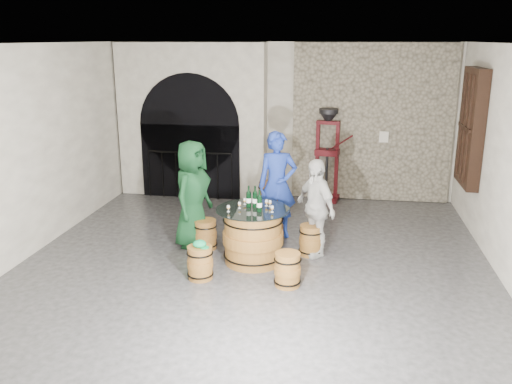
% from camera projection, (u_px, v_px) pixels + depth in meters
% --- Properties ---
extents(ground, '(8.00, 8.00, 0.00)m').
position_uv_depth(ground, '(252.00, 269.00, 7.95)').
color(ground, '#2A2A2D').
rests_on(ground, ground).
extents(wall_back, '(8.00, 0.00, 8.00)m').
position_uv_depth(wall_back, '(284.00, 121.00, 11.31)').
color(wall_back, silver).
rests_on(wall_back, ground).
extents(wall_front, '(8.00, 0.00, 8.00)m').
position_uv_depth(wall_front, '(156.00, 291.00, 3.71)').
color(wall_front, silver).
rests_on(wall_front, ground).
extents(wall_left, '(0.00, 8.00, 8.00)m').
position_uv_depth(wall_left, '(20.00, 155.00, 8.04)').
color(wall_left, silver).
rests_on(wall_left, ground).
extents(ceiling, '(8.00, 8.00, 0.00)m').
position_uv_depth(ceiling, '(252.00, 44.00, 7.07)').
color(ceiling, beige).
rests_on(ceiling, wall_back).
extents(stone_facing_panel, '(3.20, 0.12, 3.18)m').
position_uv_depth(stone_facing_panel, '(372.00, 123.00, 10.97)').
color(stone_facing_panel, gray).
rests_on(stone_facing_panel, ground).
extents(arched_opening, '(3.10, 0.60, 3.19)m').
position_uv_depth(arched_opening, '(192.00, 121.00, 11.35)').
color(arched_opening, silver).
rests_on(arched_opening, ground).
extents(shuttered_window, '(0.23, 1.10, 2.00)m').
position_uv_depth(shuttered_window, '(471.00, 128.00, 9.22)').
color(shuttered_window, black).
rests_on(shuttered_window, wall_right).
extents(barrel_table, '(1.10, 1.10, 0.85)m').
position_uv_depth(barrel_table, '(253.00, 236.00, 8.09)').
color(barrel_table, olive).
rests_on(barrel_table, ground).
extents(barrel_stool_left, '(0.38, 0.38, 0.48)m').
position_uv_depth(barrel_stool_left, '(205.00, 234.00, 8.67)').
color(barrel_stool_left, olive).
rests_on(barrel_stool_left, ground).
extents(barrel_stool_far, '(0.38, 0.38, 0.48)m').
position_uv_depth(barrel_stool_far, '(272.00, 227.00, 9.00)').
color(barrel_stool_far, olive).
rests_on(barrel_stool_far, ground).
extents(barrel_stool_right, '(0.38, 0.38, 0.48)m').
position_uv_depth(barrel_stool_right, '(311.00, 240.00, 8.42)').
color(barrel_stool_right, olive).
rests_on(barrel_stool_right, ground).
extents(barrel_stool_near_right, '(0.38, 0.38, 0.48)m').
position_uv_depth(barrel_stool_near_right, '(287.00, 270.00, 7.36)').
color(barrel_stool_near_right, olive).
rests_on(barrel_stool_near_right, ground).
extents(barrel_stool_near_left, '(0.38, 0.38, 0.48)m').
position_uv_depth(barrel_stool_near_left, '(200.00, 263.00, 7.58)').
color(barrel_stool_near_left, olive).
rests_on(barrel_stool_near_left, ground).
extents(green_cap, '(0.23, 0.19, 0.10)m').
position_uv_depth(green_cap, '(200.00, 244.00, 7.50)').
color(green_cap, '#0D9853').
rests_on(green_cap, barrel_stool_near_left).
extents(person_green, '(0.74, 0.96, 1.74)m').
position_uv_depth(person_green, '(193.00, 194.00, 8.64)').
color(person_green, '#10391B').
rests_on(person_green, ground).
extents(person_blue, '(0.74, 0.58, 1.80)m').
position_uv_depth(person_blue, '(277.00, 185.00, 9.05)').
color(person_blue, '#1C359C').
rests_on(person_blue, ground).
extents(person_white, '(0.85, 0.93, 1.53)m').
position_uv_depth(person_white, '(315.00, 208.00, 8.30)').
color(person_white, beige).
rests_on(person_white, ground).
extents(wine_bottle_left, '(0.08, 0.08, 0.32)m').
position_uv_depth(wine_bottle_left, '(249.00, 198.00, 8.04)').
color(wine_bottle_left, black).
rests_on(wine_bottle_left, barrel_table).
extents(wine_bottle_center, '(0.08, 0.08, 0.32)m').
position_uv_depth(wine_bottle_center, '(259.00, 203.00, 7.82)').
color(wine_bottle_center, black).
rests_on(wine_bottle_center, barrel_table).
extents(wine_bottle_right, '(0.08, 0.08, 0.32)m').
position_uv_depth(wine_bottle_right, '(255.00, 199.00, 8.02)').
color(wine_bottle_right, black).
rests_on(wine_bottle_right, barrel_table).
extents(tasting_glass_a, '(0.05, 0.05, 0.10)m').
position_uv_depth(tasting_glass_a, '(228.00, 209.00, 7.83)').
color(tasting_glass_a, orange).
rests_on(tasting_glass_a, barrel_table).
extents(tasting_glass_b, '(0.05, 0.05, 0.10)m').
position_uv_depth(tasting_glass_b, '(270.00, 204.00, 8.07)').
color(tasting_glass_b, orange).
rests_on(tasting_glass_b, barrel_table).
extents(tasting_glass_c, '(0.05, 0.05, 0.10)m').
position_uv_depth(tasting_glass_c, '(245.00, 201.00, 8.18)').
color(tasting_glass_c, orange).
rests_on(tasting_glass_c, barrel_table).
extents(tasting_glass_d, '(0.05, 0.05, 0.10)m').
position_uv_depth(tasting_glass_d, '(266.00, 203.00, 8.09)').
color(tasting_glass_d, orange).
rests_on(tasting_glass_d, barrel_table).
extents(tasting_glass_e, '(0.05, 0.05, 0.10)m').
position_uv_depth(tasting_glass_e, '(272.00, 209.00, 7.81)').
color(tasting_glass_e, orange).
rests_on(tasting_glass_e, barrel_table).
extents(tasting_glass_f, '(0.05, 0.05, 0.10)m').
position_uv_depth(tasting_glass_f, '(240.00, 205.00, 7.98)').
color(tasting_glass_f, orange).
rests_on(tasting_glass_f, barrel_table).
extents(side_barrel, '(0.44, 0.44, 0.58)m').
position_uv_depth(side_barrel, '(269.00, 197.00, 10.57)').
color(side_barrel, olive).
rests_on(side_barrel, ground).
extents(corking_press, '(0.80, 0.50, 1.91)m').
position_uv_depth(corking_press, '(327.00, 148.00, 11.01)').
color(corking_press, '#480C13').
rests_on(corking_press, ground).
extents(control_box, '(0.18, 0.10, 0.22)m').
position_uv_depth(control_box, '(384.00, 137.00, 10.93)').
color(control_box, silver).
rests_on(control_box, wall_back).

